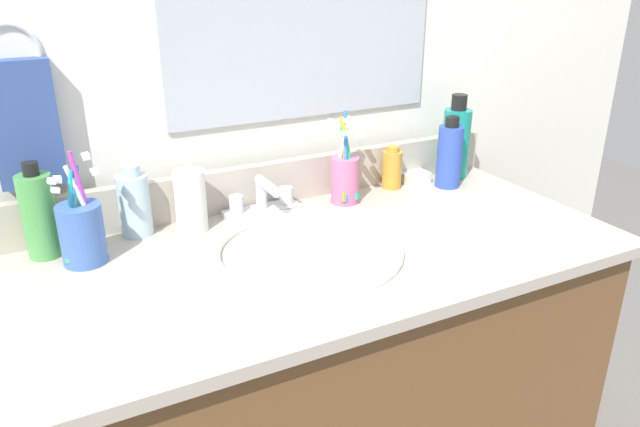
% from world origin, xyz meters
% --- Properties ---
extents(vanity_cabinet, '(1.05, 0.48, 0.72)m').
position_xyz_m(vanity_cabinet, '(0.00, 0.00, 0.36)').
color(vanity_cabinet, brown).
rests_on(vanity_cabinet, ground_plane).
extents(countertop, '(1.09, 0.52, 0.02)m').
position_xyz_m(countertop, '(0.00, 0.00, 0.73)').
color(countertop, '#B2A899').
rests_on(countertop, vanity_cabinet).
extents(backsplash, '(1.09, 0.02, 0.09)m').
position_xyz_m(backsplash, '(0.00, 0.25, 0.79)').
color(backsplash, '#B2A899').
rests_on(backsplash, countertop).
extents(back_wall, '(2.19, 0.04, 1.30)m').
position_xyz_m(back_wall, '(0.00, 0.31, 0.65)').
color(back_wall, white).
rests_on(back_wall, ground_plane).
extents(towel_ring, '(0.10, 0.01, 0.10)m').
position_xyz_m(towel_ring, '(-0.45, 0.29, 1.08)').
color(towel_ring, silver).
extents(hand_towel, '(0.11, 0.04, 0.22)m').
position_xyz_m(hand_towel, '(-0.45, 0.27, 0.96)').
color(hand_towel, '#334C8C').
extents(sink_basin, '(0.35, 0.35, 0.11)m').
position_xyz_m(sink_basin, '(-0.04, 0.00, 0.71)').
color(sink_basin, white).
rests_on(sink_basin, countertop).
extents(faucet, '(0.16, 0.10, 0.08)m').
position_xyz_m(faucet, '(-0.04, 0.20, 0.77)').
color(faucet, silver).
rests_on(faucet, countertop).
extents(bottle_shampoo_blue, '(0.06, 0.06, 0.16)m').
position_xyz_m(bottle_shampoo_blue, '(0.40, 0.16, 0.82)').
color(bottle_shampoo_blue, '#2D4CB2').
rests_on(bottle_shampoo_blue, countertop).
extents(bottle_oil_amber, '(0.04, 0.04, 0.10)m').
position_xyz_m(bottle_oil_amber, '(0.28, 0.21, 0.79)').
color(bottle_oil_amber, gold).
rests_on(bottle_oil_amber, countertop).
extents(bottle_gel_clear, '(0.06, 0.06, 0.14)m').
position_xyz_m(bottle_gel_clear, '(-0.29, 0.22, 0.80)').
color(bottle_gel_clear, silver).
rests_on(bottle_gel_clear, countertop).
extents(bottle_lotion_white, '(0.06, 0.06, 0.14)m').
position_xyz_m(bottle_lotion_white, '(-0.19, 0.19, 0.80)').
color(bottle_lotion_white, white).
rests_on(bottle_lotion_white, countertop).
extents(bottle_mouthwash_teal, '(0.06, 0.06, 0.20)m').
position_xyz_m(bottle_mouthwash_teal, '(0.46, 0.21, 0.83)').
color(bottle_mouthwash_teal, teal).
rests_on(bottle_mouthwash_teal, countertop).
extents(bottle_toner_green, '(0.06, 0.06, 0.17)m').
position_xyz_m(bottle_toner_green, '(-0.45, 0.20, 0.82)').
color(bottle_toner_green, '#4C9E4C').
rests_on(bottle_toner_green, countertop).
extents(cup_blue_plastic, '(0.08, 0.07, 0.20)m').
position_xyz_m(cup_blue_plastic, '(-0.39, 0.14, 0.80)').
color(cup_blue_plastic, '#3F66B7').
rests_on(cup_blue_plastic, countertop).
extents(cup_pink, '(0.07, 0.07, 0.20)m').
position_xyz_m(cup_pink, '(0.14, 0.18, 0.80)').
color(cup_pink, '#D16693').
rests_on(cup_pink, countertop).
extents(soap_bar, '(0.06, 0.04, 0.02)m').
position_xyz_m(soap_bar, '(0.35, 0.22, 0.75)').
color(soap_bar, white).
rests_on(soap_bar, countertop).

